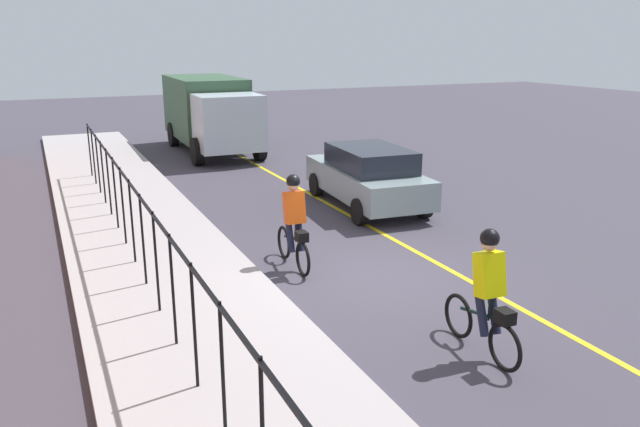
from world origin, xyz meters
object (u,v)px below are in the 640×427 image
at_px(cyclist_lead, 294,222).
at_px(box_truck_background, 210,111).
at_px(patrol_sedan, 368,176).
at_px(cyclist_follow, 487,294).

height_order(cyclist_lead, box_truck_background, box_truck_background).
xyz_separation_m(cyclist_lead, patrol_sedan, (3.39, -3.44, -0.09)).
distance_m(cyclist_follow, box_truck_background, 17.35).
relative_size(patrol_sedan, box_truck_background, 0.67).
bearing_deg(box_truck_background, cyclist_lead, -7.16).
xyz_separation_m(cyclist_lead, box_truck_background, (13.09, -1.94, 0.64)).
distance_m(cyclist_lead, patrol_sedan, 4.83).
distance_m(cyclist_lead, cyclist_follow, 4.36).
bearing_deg(patrol_sedan, box_truck_background, 13.26).
relative_size(cyclist_follow, patrol_sedan, 0.40).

